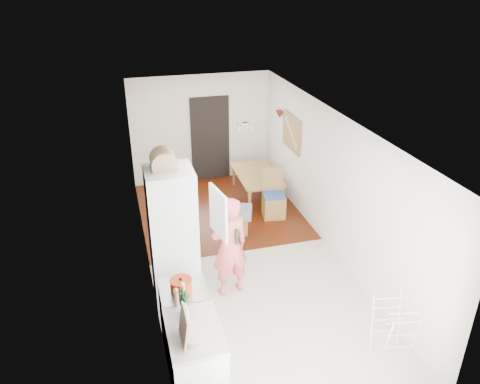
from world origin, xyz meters
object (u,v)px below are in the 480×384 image
person (229,238)px  dining_table (258,187)px  drying_rack (393,330)px  stool (239,224)px  dining_chair (274,194)px

person → dining_table: person is taller
dining_table → drying_rack: bearing=-175.5°
stool → drying_rack: size_ratio=0.48×
dining_table → drying_rack: (0.26, -4.94, 0.18)m
dining_table → stool: 1.65m
person → dining_chair: person is taller
stool → drying_rack: 3.68m
stool → drying_rack: drying_rack is taller
dining_chair → stool: dining_chair is taller
dining_chair → stool: size_ratio=2.59×
person → stool: (0.62, 1.66, -0.77)m
dining_table → dining_chair: (0.02, -0.97, 0.27)m
person → stool: person is taller
dining_table → drying_rack: size_ratio=1.62×
dining_chair → drying_rack: 3.97m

